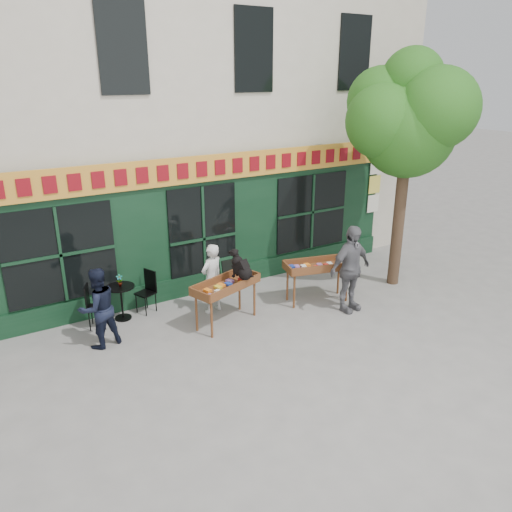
# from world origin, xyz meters

# --- Properties ---
(ground) EXTENTS (80.00, 80.00, 0.00)m
(ground) POSITION_xyz_m (0.00, 0.00, 0.00)
(ground) COLOR slate
(ground) RESTS_ON ground
(building) EXTENTS (14.00, 7.26, 10.00)m
(building) POSITION_xyz_m (0.00, 5.97, 4.97)
(building) COLOR beige
(building) RESTS_ON ground
(street_tree) EXTENTS (3.05, 2.90, 5.60)m
(street_tree) POSITION_xyz_m (4.34, 0.36, 4.11)
(street_tree) COLOR #382619
(street_tree) RESTS_ON ground
(book_cart_center) EXTENTS (1.62, 1.05, 0.99)m
(book_cart_center) POSITION_xyz_m (-0.34, 0.59, 0.82)
(book_cart_center) COLOR brown
(book_cart_center) RESTS_ON ground
(dog) EXTENTS (0.51, 0.67, 0.60)m
(dog) POSITION_xyz_m (0.01, 0.54, 1.29)
(dog) COLOR black
(dog) RESTS_ON book_cart_center
(woman) EXTENTS (0.66, 0.53, 1.58)m
(woman) POSITION_xyz_m (-0.34, 1.24, 0.79)
(woman) COLOR silver
(woman) RESTS_ON ground
(book_cart_right) EXTENTS (1.61, 0.98, 0.99)m
(book_cart_right) POSITION_xyz_m (1.98, 0.47, 0.82)
(book_cart_right) COLOR brown
(book_cart_right) RESTS_ON ground
(man_right) EXTENTS (1.19, 0.59, 1.97)m
(man_right) POSITION_xyz_m (2.28, -0.28, 0.98)
(man_right) COLOR #5E5D63
(man_right) RESTS_ON ground
(bistro_table) EXTENTS (0.60, 0.60, 0.76)m
(bistro_table) POSITION_xyz_m (-2.16, 1.93, 0.54)
(bistro_table) COLOR black
(bistro_table) RESTS_ON ground
(bistro_chair_left) EXTENTS (0.48, 0.47, 0.95)m
(bistro_chair_left) POSITION_xyz_m (-2.80, 1.86, 0.56)
(bistro_chair_left) COLOR black
(bistro_chair_left) RESTS_ON ground
(bistro_chair_right) EXTENTS (0.47, 0.47, 0.95)m
(bistro_chair_right) POSITION_xyz_m (-1.53, 2.01, 0.56)
(bistro_chair_right) COLOR black
(bistro_chair_right) RESTS_ON ground
(potted_plant) EXTENTS (0.15, 0.11, 0.27)m
(potted_plant) POSITION_xyz_m (-2.16, 1.93, 0.90)
(potted_plant) COLOR gray
(potted_plant) RESTS_ON bistro_table
(man_left) EXTENTS (0.89, 0.76, 1.61)m
(man_left) POSITION_xyz_m (-2.86, 1.03, 0.80)
(man_left) COLOR black
(man_left) RESTS_ON ground
(chalkboard) EXTENTS (0.56, 0.21, 0.79)m
(chalkboard) POSITION_xyz_m (0.65, 2.19, 0.40)
(chalkboard) COLOR black
(chalkboard) RESTS_ON ground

